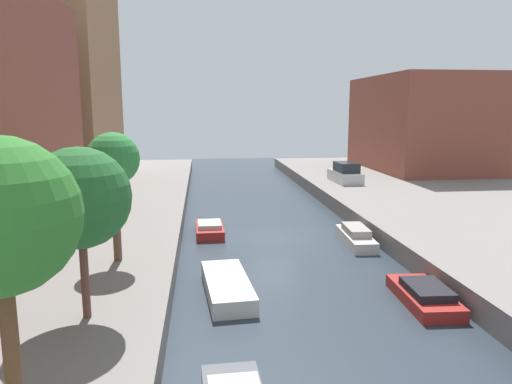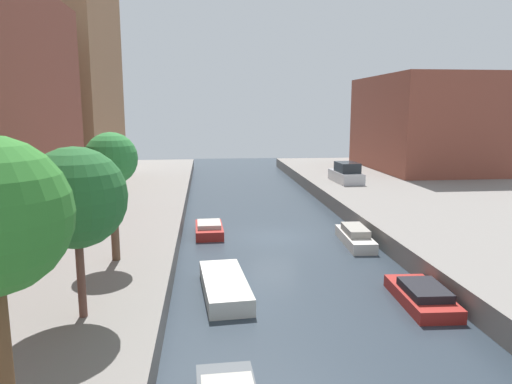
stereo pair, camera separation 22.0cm
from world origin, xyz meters
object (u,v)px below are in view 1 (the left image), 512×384
Objects in this scene: moored_boat_right_1 at (424,295)px; apartment_tower_far at (37,18)px; moored_boat_left_2 at (227,286)px; moored_boat_right_2 at (356,237)px; moored_boat_left_3 at (210,229)px; street_tree_2 at (113,161)px; street_tree_1 at (80,198)px; parked_car at (345,174)px; low_block_right at (421,123)px.

apartment_tower_far is at bearing 130.06° from moored_boat_right_1.
moored_boat_right_2 reaches higher than moored_boat_left_2.
street_tree_2 is at bearing -117.59° from moored_boat_left_3.
apartment_tower_far is 22.73m from moored_boat_left_3.
moored_boat_right_2 is (7.04, 6.08, 0.07)m from moored_boat_left_2.
moored_boat_left_2 is at bearing -139.20° from moored_boat_right_2.
moored_boat_right_1 is 7.76m from moored_boat_right_2.
moored_boat_right_1 is (20.05, -23.85, -13.43)m from apartment_tower_far.
street_tree_1 is 13.67m from moored_boat_left_3.
apartment_tower_far reaches higher than street_tree_1.
street_tree_2 is at bearing -66.96° from apartment_tower_far.
street_tree_1 is 1.15× the size of parked_car.
street_tree_2 is 24.40m from parked_car.
parked_car is 1.34× the size of moored_boat_left_3.
moored_boat_left_2 is 9.30m from moored_boat_right_2.
street_tree_1 is at bearing -128.10° from low_block_right.
apartment_tower_far is at bearing 141.27° from moored_boat_right_2.
street_tree_2 reaches higher than moored_boat_left_3.
apartment_tower_far reaches higher than moored_boat_right_1.
low_block_right is 3.17× the size of street_tree_1.
parked_car reaches higher than moored_boat_left_2.
moored_boat_left_3 is (-0.50, 8.75, 0.01)m from moored_boat_left_2.
apartment_tower_far reaches higher than moored_boat_right_2.
street_tree_2 is at bearing -128.67° from parked_car.
low_block_right reaches higher than street_tree_2.
moored_boat_right_2 is (20.05, -16.09, -13.36)m from apartment_tower_far.
street_tree_1 is at bearing -169.85° from moored_boat_right_1.
apartment_tower_far is 5.15× the size of street_tree_1.
apartment_tower_far is 35.54m from low_block_right.
moored_boat_left_3 is (-11.35, -11.69, -1.36)m from parked_car.
moored_boat_right_2 is (-13.95, -22.40, -5.16)m from low_block_right.
apartment_tower_far is 1.63× the size of low_block_right.
moored_boat_left_3 is (3.75, 12.46, -4.18)m from street_tree_1.
parked_car reaches higher than moored_boat_left_3.
low_block_right reaches higher than moored_boat_right_2.
moored_boat_right_1 is (11.30, -3.25, -4.66)m from street_tree_2.
moored_boat_right_2 reaches higher than moored_boat_left_3.
moored_boat_right_2 is (11.30, 4.51, -4.58)m from street_tree_2.
moored_boat_left_2 is at bearing 41.05° from street_tree_1.
apartment_tower_far is at bearing -169.47° from low_block_right.
parked_car is (23.86, -1.72, -12.06)m from apartment_tower_far.
moored_boat_right_2 is (7.54, -2.68, 0.06)m from moored_boat_left_3.
moored_boat_right_2 is at bearing -121.90° from low_block_right.
street_tree_1 reaches higher than moored_boat_left_3.
moored_boat_left_2 is 1.44× the size of moored_boat_left_3.
apartment_tower_far reaches higher than moored_boat_left_3.
apartment_tower_far is 26.80m from parked_car.
parked_car is (15.11, 18.87, -3.29)m from street_tree_2.
moored_boat_right_2 is (11.30, 9.78, -4.12)m from street_tree_1.
street_tree_1 is (8.76, -25.87, -9.24)m from apartment_tower_far.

